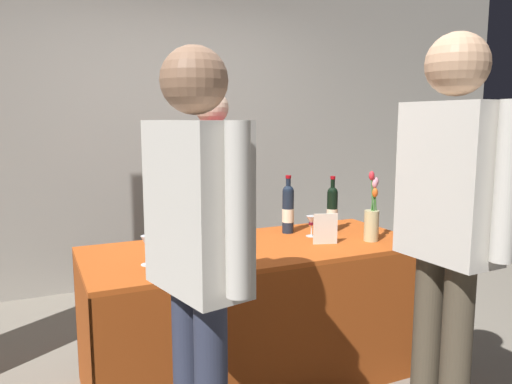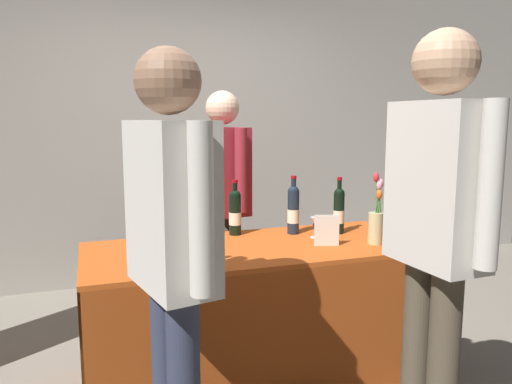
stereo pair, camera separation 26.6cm
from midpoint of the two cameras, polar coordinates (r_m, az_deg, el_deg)
The scene contains 17 objects.
ground_plane at distance 3.01m, azimuth 2.70°, elevation -20.46°, with size 12.00×12.00×0.00m, color gray.
back_partition at distance 4.50m, azimuth -6.44°, elevation 9.98°, with size 7.69×0.12×3.16m, color #9E998E.
tasting_table at distance 2.79m, azimuth 2.78°, elevation -10.78°, with size 1.85×0.79×0.76m.
featured_wine_bottle at distance 2.45m, azimuth -6.42°, elevation -4.96°, with size 0.07×0.07×0.30m.
display_bottle_0 at distance 3.05m, azimuth 12.06°, elevation -2.06°, with size 0.07×0.07×0.35m.
display_bottle_1 at distance 3.00m, azimuth 6.90°, elevation -1.98°, with size 0.07×0.07×0.36m.
display_bottle_2 at distance 2.95m, azimuth 0.14°, elevation -2.29°, with size 0.07×0.07×0.33m.
display_bottle_3 at distance 2.29m, azimuth -4.15°, elevation -5.84°, with size 0.07×0.07×0.31m.
display_bottle_4 at distance 2.72m, azimuth -5.49°, elevation -3.30°, with size 0.08×0.08×0.34m.
display_bottle_5 at distance 2.31m, azimuth -8.87°, elevation -5.22°, with size 0.07×0.07×0.36m.
wine_glass_near_vendor at distance 2.92m, azimuth 9.56°, elevation -3.60°, with size 0.07×0.07×0.12m.
wine_glass_mid at distance 2.44m, azimuth -9.93°, elevation -5.65°, with size 0.07×0.07×0.14m.
flower_vase at distance 2.85m, azimuth 16.39°, elevation -3.21°, with size 0.09×0.08×0.40m.
brochure_stand at distance 2.75m, azimuth 10.97°, elevation -4.43°, with size 0.14×0.01×0.17m, color silver.
vendor_presenter at distance 3.36m, azimuth -1.56°, elevation 0.51°, with size 0.28×0.61×1.64m.
taster_foreground_right at distance 2.07m, azimuth 23.76°, elevation -2.67°, with size 0.25×0.56×1.79m.
taster_foreground_left at distance 1.78m, azimuth -5.51°, elevation -5.54°, with size 0.30×0.58×1.70m.
Camera 2 is at (-0.85, -2.50, 1.45)m, focal length 34.52 mm.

